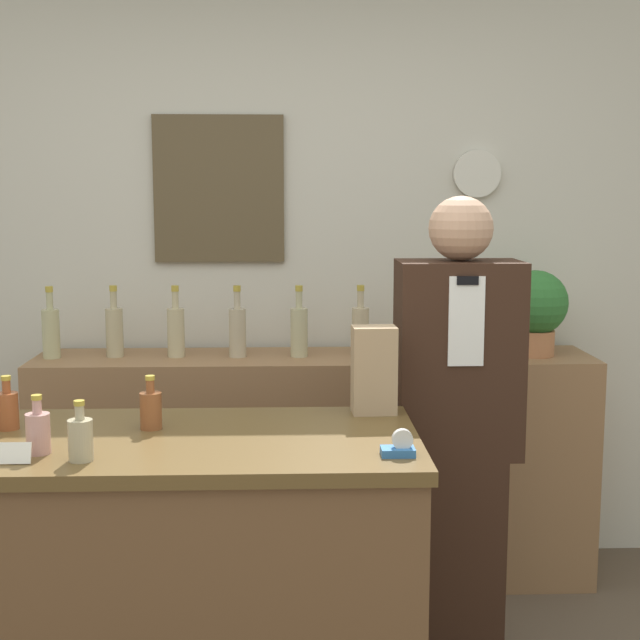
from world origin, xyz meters
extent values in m
cube|color=beige|center=(0.00, 2.00, 1.35)|extent=(5.20, 0.06, 2.70)
cube|color=brown|center=(-0.23, 1.96, 1.68)|extent=(0.57, 0.02, 0.63)
cylinder|color=beige|center=(0.90, 1.95, 1.74)|extent=(0.21, 0.03, 0.21)
cube|color=#8E6642|center=(0.18, 1.72, 0.49)|extent=(2.35, 0.44, 0.98)
cube|color=brown|center=(-0.28, 0.51, 0.46)|extent=(1.43, 0.66, 0.93)
cube|color=brown|center=(-0.28, 0.51, 0.95)|extent=(1.46, 0.69, 0.04)
cube|color=#331E14|center=(0.65, 0.99, 0.38)|extent=(0.32, 0.25, 0.77)
cube|color=#331E14|center=(0.65, 0.99, 1.10)|extent=(0.42, 0.25, 0.67)
cube|color=white|center=(0.65, 0.86, 1.25)|extent=(0.12, 0.01, 0.29)
cube|color=black|center=(0.65, 0.86, 1.38)|extent=(0.07, 0.01, 0.03)
sphere|color=tan|center=(0.65, 0.99, 1.54)|extent=(0.22, 0.22, 0.22)
cylinder|color=#B27047|center=(1.11, 1.70, 1.03)|extent=(0.17, 0.17, 0.11)
sphere|color=#2D6B2D|center=(1.11, 1.70, 1.20)|extent=(0.28, 0.28, 0.28)
cube|color=tan|center=(0.34, 0.78, 1.11)|extent=(0.14, 0.10, 0.28)
cube|color=#2D66A8|center=(0.36, 0.31, 0.98)|extent=(0.09, 0.06, 0.02)
cylinder|color=silver|center=(0.37, 0.31, 1.01)|extent=(0.06, 0.02, 0.06)
cube|color=white|center=(-0.64, 0.28, 1.00)|extent=(0.09, 0.02, 0.06)
cylinder|color=brown|center=(-0.76, 0.62, 1.02)|extent=(0.06, 0.06, 0.11)
cylinder|color=brown|center=(-0.76, 0.62, 1.10)|extent=(0.02, 0.02, 0.04)
cylinder|color=#B29933|center=(-0.76, 0.62, 1.12)|extent=(0.03, 0.03, 0.01)
cylinder|color=tan|center=(-0.60, 0.37, 1.02)|extent=(0.06, 0.06, 0.11)
cylinder|color=tan|center=(-0.60, 0.37, 1.10)|extent=(0.02, 0.02, 0.04)
cylinder|color=#B29933|center=(-0.60, 0.37, 1.12)|extent=(0.03, 0.03, 0.01)
cylinder|color=tan|center=(-0.47, 0.30, 1.02)|extent=(0.06, 0.06, 0.11)
cylinder|color=tan|center=(-0.47, 0.30, 1.10)|extent=(0.02, 0.02, 0.04)
cylinder|color=#B29933|center=(-0.47, 0.30, 1.12)|extent=(0.03, 0.03, 0.01)
cylinder|color=brown|center=(-0.34, 0.61, 1.02)|extent=(0.06, 0.06, 0.11)
cylinder|color=brown|center=(-0.34, 0.61, 1.10)|extent=(0.02, 0.02, 0.04)
cylinder|color=#B29933|center=(-0.34, 0.61, 1.12)|extent=(0.03, 0.03, 0.01)
cylinder|color=tan|center=(-0.92, 1.71, 1.08)|extent=(0.07, 0.07, 0.20)
cylinder|color=tan|center=(-0.92, 1.71, 1.22)|extent=(0.03, 0.03, 0.07)
cylinder|color=#B29933|center=(-0.92, 1.71, 1.27)|extent=(0.03, 0.03, 0.02)
cylinder|color=tan|center=(-0.66, 1.74, 1.08)|extent=(0.07, 0.07, 0.20)
cylinder|color=tan|center=(-0.66, 1.74, 1.22)|extent=(0.03, 0.03, 0.07)
cylinder|color=#B29933|center=(-0.66, 1.74, 1.27)|extent=(0.03, 0.03, 0.02)
cylinder|color=tan|center=(-0.40, 1.72, 1.08)|extent=(0.07, 0.07, 0.20)
cylinder|color=tan|center=(-0.40, 1.72, 1.22)|extent=(0.03, 0.03, 0.07)
cylinder|color=#B29933|center=(-0.40, 1.72, 1.27)|extent=(0.03, 0.03, 0.02)
cylinder|color=tan|center=(-0.14, 1.71, 1.08)|extent=(0.07, 0.07, 0.20)
cylinder|color=tan|center=(-0.14, 1.71, 1.22)|extent=(0.03, 0.03, 0.07)
cylinder|color=#B29933|center=(-0.14, 1.71, 1.27)|extent=(0.03, 0.03, 0.02)
cylinder|color=tan|center=(0.12, 1.71, 1.08)|extent=(0.07, 0.07, 0.20)
cylinder|color=tan|center=(0.12, 1.71, 1.22)|extent=(0.03, 0.03, 0.07)
cylinder|color=#B29933|center=(0.12, 1.71, 1.27)|extent=(0.03, 0.03, 0.02)
cylinder|color=tan|center=(0.37, 1.71, 1.08)|extent=(0.07, 0.07, 0.20)
cylinder|color=tan|center=(0.37, 1.71, 1.22)|extent=(0.03, 0.03, 0.07)
cylinder|color=#B29933|center=(0.37, 1.71, 1.27)|extent=(0.03, 0.03, 0.02)
cylinder|color=tan|center=(0.63, 1.73, 1.08)|extent=(0.07, 0.07, 0.20)
cylinder|color=tan|center=(0.63, 1.73, 1.22)|extent=(0.03, 0.03, 0.07)
cylinder|color=#B29933|center=(0.63, 1.73, 1.27)|extent=(0.03, 0.03, 0.02)
cylinder|color=tan|center=(0.89, 1.71, 1.08)|extent=(0.07, 0.07, 0.20)
cylinder|color=tan|center=(0.89, 1.71, 1.22)|extent=(0.03, 0.03, 0.07)
cylinder|color=#B29933|center=(0.89, 1.71, 1.27)|extent=(0.03, 0.03, 0.02)
camera|label=1|loc=(0.07, -1.97, 1.66)|focal=50.00mm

